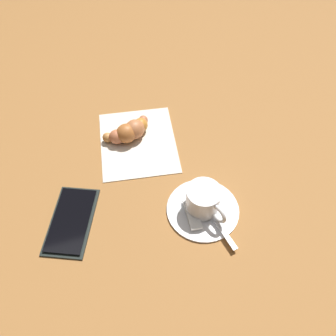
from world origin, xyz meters
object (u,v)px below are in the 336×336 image
Objects in this scene: napkin at (138,142)px; cell_phone at (71,220)px; espresso_cup at (204,200)px; croissant at (130,131)px; saucer at (203,209)px; sugar_packet at (192,214)px; teaspoon at (209,210)px.

napkin is 0.22m from cell_phone.
croissant is at bearing -157.37° from espresso_cup.
sugar_packet is at bearing -71.34° from saucer.
sugar_packet is 0.57× the size of croissant.
cell_phone is (-0.05, -0.21, -0.01)m from sugar_packet.
teaspoon reaches higher than napkin.
napkin is 1.69× the size of croissant.
teaspoon is at bearing 37.19° from espresso_cup.
saucer is 1.19× the size of croissant.
cell_phone is at bearing -100.33° from sugar_packet.
espresso_cup is (-0.00, 0.00, 0.03)m from saucer.
teaspoon is at bearing 22.07° from napkin.
saucer is at bearing -4.80° from espresso_cup.
croissant is at bearing -157.54° from saucer.
espresso_cup is at bearing 21.15° from napkin.
cell_phone is (-0.05, -0.25, -0.01)m from teaspoon.
croissant reaches higher than napkin.
teaspoon is at bearing 41.90° from saucer.
saucer is 0.21m from napkin.
sugar_packet is at bearing -91.56° from teaspoon.
saucer is at bearing 79.18° from cell_phone.
saucer is 0.01m from teaspoon.
croissant is at bearing -160.02° from sugar_packet.
teaspoon is 0.03m from sugar_packet.
teaspoon is 0.25m from cell_phone.
sugar_packet is 0.22m from cell_phone.
sugar_packet reaches higher than cell_phone.
teaspoon is 0.25m from croissant.
saucer is at bearing 20.98° from napkin.
saucer is 1.03× the size of teaspoon.
sugar_packet is at bearing -68.35° from espresso_cup.
napkin is at bearing -162.08° from sugar_packet.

